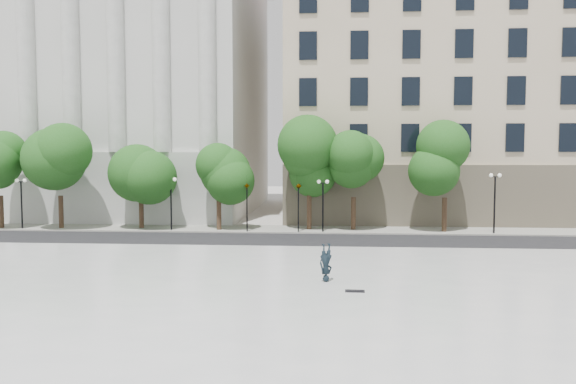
{
  "coord_description": "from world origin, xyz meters",
  "views": [
    {
      "loc": [
        5.62,
        -18.65,
        5.93
      ],
      "look_at": [
        3.57,
        10.0,
        3.92
      ],
      "focal_mm": 35.0,
      "sensor_mm": 36.0,
      "label": 1
    }
  ],
  "objects_px": {
    "traffic_light_east": "(298,184)",
    "skateboard": "(355,291)",
    "traffic_light_west": "(247,184)",
    "person_lying": "(326,276)"
  },
  "relations": [
    {
      "from": "traffic_light_west",
      "to": "person_lying",
      "type": "bearing_deg",
      "value": -71.16
    },
    {
      "from": "traffic_light_east",
      "to": "person_lying",
      "type": "distance_m",
      "value": 17.69
    },
    {
      "from": "traffic_light_west",
      "to": "person_lying",
      "type": "xyz_separation_m",
      "value": [
        5.91,
        -17.31,
        -3.0
      ]
    },
    {
      "from": "traffic_light_east",
      "to": "skateboard",
      "type": "distance_m",
      "value": 19.58
    },
    {
      "from": "person_lying",
      "to": "traffic_light_east",
      "type": "bearing_deg",
      "value": 65.29
    },
    {
      "from": "traffic_light_east",
      "to": "person_lying",
      "type": "relative_size",
      "value": 2.56
    },
    {
      "from": "traffic_light_west",
      "to": "traffic_light_east",
      "type": "height_order",
      "value": "traffic_light_west"
    },
    {
      "from": "traffic_light_west",
      "to": "person_lying",
      "type": "relative_size",
      "value": 2.58
    },
    {
      "from": "traffic_light_east",
      "to": "skateboard",
      "type": "height_order",
      "value": "traffic_light_east"
    },
    {
      "from": "person_lying",
      "to": "skateboard",
      "type": "distance_m",
      "value": 2.09
    }
  ]
}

